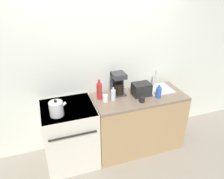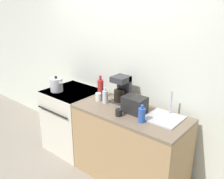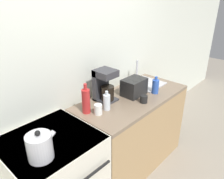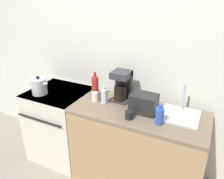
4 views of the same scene
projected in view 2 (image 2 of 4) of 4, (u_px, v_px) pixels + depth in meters
ground_plane at (85, 173)px, 3.30m from camera, size 12.00×12.00×0.00m
wall_back at (120, 67)px, 3.38m from camera, size 8.00×0.05×2.60m
stove at (73, 119)px, 3.72m from camera, size 0.72×0.72×0.93m
counter_block at (130, 146)px, 3.07m from camera, size 1.38×0.63×0.93m
kettle at (56, 85)px, 3.52m from camera, size 0.22×0.18×0.23m
toaster at (134, 105)px, 2.87m from camera, size 0.26×0.19×0.19m
coffee_maker at (122, 89)px, 3.14m from camera, size 0.19×0.21×0.34m
sink_tray at (164, 117)px, 2.74m from camera, size 0.38×0.38×0.28m
bottle_red at (101, 88)px, 3.30m from camera, size 0.08×0.08×0.30m
bottle_blue at (142, 115)px, 2.64m from camera, size 0.08×0.08×0.20m
bottle_clear at (105, 97)px, 3.13m from camera, size 0.07×0.07×0.20m
cup_black at (119, 113)px, 2.80m from camera, size 0.08×0.08×0.08m
cup_white at (98, 97)px, 3.21m from camera, size 0.08×0.08×0.10m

